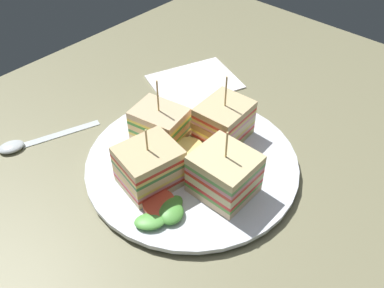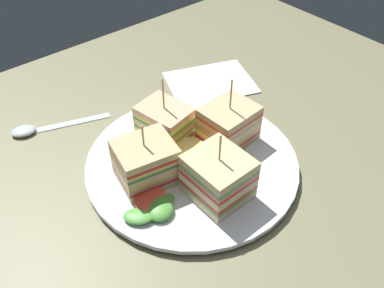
{
  "view_description": "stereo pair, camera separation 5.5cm",
  "coord_description": "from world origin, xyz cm",
  "px_view_note": "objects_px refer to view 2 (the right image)",
  "views": [
    {
      "loc": [
        -29.91,
        -27.22,
        41.27
      ],
      "look_at": [
        0.0,
        0.0,
        4.25
      ],
      "focal_mm": 38.51,
      "sensor_mm": 36.0,
      "label": 1
    },
    {
      "loc": [
        -25.96,
        -31.01,
        41.27
      ],
      "look_at": [
        0.0,
        0.0,
        4.25
      ],
      "focal_mm": 38.51,
      "sensor_mm": 36.0,
      "label": 2
    }
  ],
  "objects_px": {
    "sandwich_wedge_3": "(165,121)",
    "sandwich_wedge_1": "(218,177)",
    "spoon": "(37,129)",
    "plate": "(192,163)",
    "sandwich_wedge_0": "(146,162)",
    "napkin": "(210,82)",
    "chip_pile": "(198,149)",
    "sandwich_wedge_2": "(226,123)"
  },
  "relations": [
    {
      "from": "sandwich_wedge_0",
      "to": "sandwich_wedge_1",
      "type": "xyz_separation_m",
      "value": [
        0.05,
        -0.08,
        0.0
      ]
    },
    {
      "from": "sandwich_wedge_2",
      "to": "sandwich_wedge_3",
      "type": "bearing_deg",
      "value": -49.15
    },
    {
      "from": "sandwich_wedge_1",
      "to": "sandwich_wedge_3",
      "type": "bearing_deg",
      "value": -8.69
    },
    {
      "from": "sandwich_wedge_0",
      "to": "spoon",
      "type": "bearing_deg",
      "value": 120.04
    },
    {
      "from": "sandwich_wedge_0",
      "to": "sandwich_wedge_1",
      "type": "relative_size",
      "value": 0.92
    },
    {
      "from": "sandwich_wedge_0",
      "to": "sandwich_wedge_3",
      "type": "distance_m",
      "value": 0.09
    },
    {
      "from": "plate",
      "to": "sandwich_wedge_0",
      "type": "relative_size",
      "value": 3.27
    },
    {
      "from": "chip_pile",
      "to": "plate",
      "type": "bearing_deg",
      "value": -161.53
    },
    {
      "from": "spoon",
      "to": "sandwich_wedge_3",
      "type": "bearing_deg",
      "value": 153.58
    },
    {
      "from": "sandwich_wedge_1",
      "to": "chip_pile",
      "type": "distance_m",
      "value": 0.08
    },
    {
      "from": "spoon",
      "to": "plate",
      "type": "bearing_deg",
      "value": 141.97
    },
    {
      "from": "napkin",
      "to": "sandwich_wedge_0",
      "type": "bearing_deg",
      "value": -150.76
    },
    {
      "from": "sandwich_wedge_2",
      "to": "chip_pile",
      "type": "xyz_separation_m",
      "value": [
        -0.05,
        0.0,
        -0.02
      ]
    },
    {
      "from": "sandwich_wedge_0",
      "to": "sandwich_wedge_2",
      "type": "relative_size",
      "value": 0.87
    },
    {
      "from": "sandwich_wedge_3",
      "to": "spoon",
      "type": "distance_m",
      "value": 0.2
    },
    {
      "from": "sandwich_wedge_3",
      "to": "chip_pile",
      "type": "xyz_separation_m",
      "value": [
        0.01,
        -0.06,
        -0.02
      ]
    },
    {
      "from": "sandwich_wedge_0",
      "to": "sandwich_wedge_3",
      "type": "height_order",
      "value": "sandwich_wedge_3"
    },
    {
      "from": "plate",
      "to": "spoon",
      "type": "distance_m",
      "value": 0.25
    },
    {
      "from": "sandwich_wedge_3",
      "to": "sandwich_wedge_1",
      "type": "bearing_deg",
      "value": -19.15
    },
    {
      "from": "chip_pile",
      "to": "sandwich_wedge_2",
      "type": "bearing_deg",
      "value": -1.38
    },
    {
      "from": "plate",
      "to": "sandwich_wedge_0",
      "type": "distance_m",
      "value": 0.08
    },
    {
      "from": "sandwich_wedge_0",
      "to": "sandwich_wedge_2",
      "type": "xyz_separation_m",
      "value": [
        0.13,
        -0.01,
        -0.0
      ]
    },
    {
      "from": "sandwich_wedge_0",
      "to": "napkin",
      "type": "xyz_separation_m",
      "value": [
        0.22,
        0.13,
        -0.04
      ]
    },
    {
      "from": "sandwich_wedge_3",
      "to": "napkin",
      "type": "xyz_separation_m",
      "value": [
        0.15,
        0.07,
        -0.03
      ]
    },
    {
      "from": "sandwich_wedge_3",
      "to": "sandwich_wedge_0",
      "type": "bearing_deg",
      "value": -63.61
    },
    {
      "from": "sandwich_wedge_3",
      "to": "napkin",
      "type": "bearing_deg",
      "value": 103.91
    },
    {
      "from": "sandwich_wedge_2",
      "to": "chip_pile",
      "type": "height_order",
      "value": "sandwich_wedge_2"
    },
    {
      "from": "sandwich_wedge_0",
      "to": "sandwich_wedge_1",
      "type": "height_order",
      "value": "sandwich_wedge_1"
    },
    {
      "from": "sandwich_wedge_3",
      "to": "napkin",
      "type": "height_order",
      "value": "sandwich_wedge_3"
    },
    {
      "from": "sandwich_wedge_1",
      "to": "sandwich_wedge_2",
      "type": "distance_m",
      "value": 0.11
    },
    {
      "from": "sandwich_wedge_1",
      "to": "sandwich_wedge_3",
      "type": "distance_m",
      "value": 0.13
    },
    {
      "from": "napkin",
      "to": "plate",
      "type": "bearing_deg",
      "value": -138.88
    },
    {
      "from": "sandwich_wedge_2",
      "to": "spoon",
      "type": "height_order",
      "value": "sandwich_wedge_2"
    },
    {
      "from": "sandwich_wedge_0",
      "to": "plate",
      "type": "bearing_deg",
      "value": 0.86
    },
    {
      "from": "plate",
      "to": "spoon",
      "type": "relative_size",
      "value": 1.98
    },
    {
      "from": "chip_pile",
      "to": "spoon",
      "type": "relative_size",
      "value": 0.54
    },
    {
      "from": "plate",
      "to": "sandwich_wedge_3",
      "type": "height_order",
      "value": "sandwich_wedge_3"
    },
    {
      "from": "plate",
      "to": "sandwich_wedge_2",
      "type": "relative_size",
      "value": 2.84
    },
    {
      "from": "sandwich_wedge_3",
      "to": "spoon",
      "type": "xyz_separation_m",
      "value": [
        -0.14,
        0.14,
        -0.03
      ]
    },
    {
      "from": "spoon",
      "to": "sandwich_wedge_2",
      "type": "bearing_deg",
      "value": 153.76
    },
    {
      "from": "sandwich_wedge_1",
      "to": "chip_pile",
      "type": "relative_size",
      "value": 1.23
    },
    {
      "from": "napkin",
      "to": "spoon",
      "type": "bearing_deg",
      "value": 165.69
    }
  ]
}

